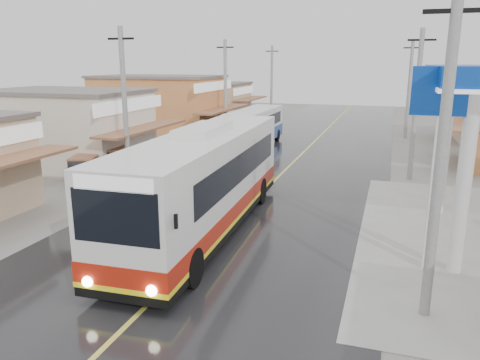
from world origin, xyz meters
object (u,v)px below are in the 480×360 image
at_px(tricycle_near, 112,160).
at_px(tricycle_far, 85,168).
at_px(coach_bus, 205,181).
at_px(second_bus, 255,127).
at_px(cyclist, 94,208).

height_order(tricycle_near, tricycle_far, tricycle_near).
height_order(coach_bus, second_bus, coach_bus).
relative_size(second_bus, tricycle_far, 3.85).
bearing_deg(tricycle_far, tricycle_near, 59.78).
relative_size(coach_bus, tricycle_far, 5.91).
relative_size(cyclist, tricycle_far, 1.01).
distance_m(tricycle_near, tricycle_far, 1.94).
height_order(coach_bus, tricycle_far, coach_bus).
bearing_deg(tricycle_far, second_bus, 50.39).
distance_m(coach_bus, tricycle_near, 10.35).
distance_m(coach_bus, second_bus, 18.54).
bearing_deg(coach_bus, tricycle_near, 140.33).
bearing_deg(tricycle_far, coach_bus, -46.06).
distance_m(cyclist, tricycle_far, 6.67).
xyz_separation_m(second_bus, cyclist, (-1.03, -19.07, -0.78)).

